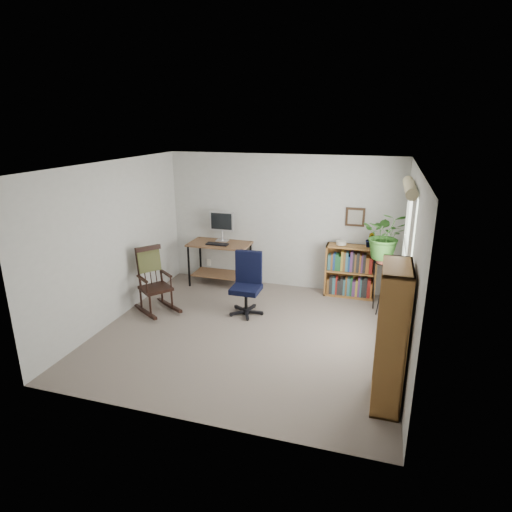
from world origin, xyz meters
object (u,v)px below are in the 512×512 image
(desk, at_px, (220,264))
(office_chair, at_px, (246,284))
(rocking_chair, at_px, (155,280))
(low_bookshelf, at_px, (351,271))
(tall_bookshelf, at_px, (391,337))

(desk, relative_size, office_chair, 1.11)
(rocking_chair, xyz_separation_m, low_bookshelf, (2.93, 1.52, -0.07))
(rocking_chair, distance_m, low_bookshelf, 3.30)
(desk, xyz_separation_m, low_bookshelf, (2.37, 0.12, 0.06))
(desk, bearing_deg, low_bookshelf, 2.89)
(low_bookshelf, bearing_deg, rocking_chair, -152.65)
(tall_bookshelf, bearing_deg, low_bookshelf, 102.38)
(low_bookshelf, bearing_deg, desk, -177.11)
(office_chair, relative_size, rocking_chair, 0.95)
(rocking_chair, xyz_separation_m, tall_bookshelf, (3.57, -1.37, 0.26))
(desk, height_order, rocking_chair, rocking_chair)
(rocking_chair, bearing_deg, low_bookshelf, -25.41)
(rocking_chair, bearing_deg, tall_bookshelf, -73.80)
(desk, distance_m, low_bookshelf, 2.38)
(office_chair, bearing_deg, rocking_chair, -172.76)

